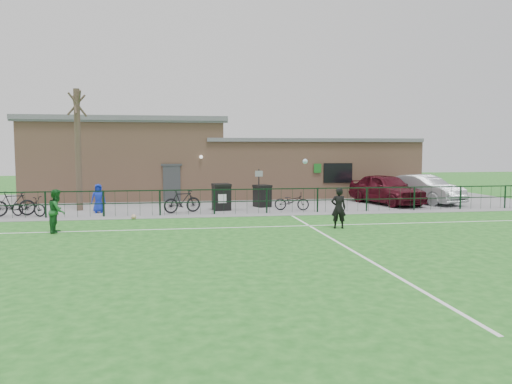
{
  "coord_description": "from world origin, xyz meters",
  "views": [
    {
      "loc": [
        -3.25,
        -15.21,
        3.09
      ],
      "look_at": [
        0.0,
        5.0,
        1.3
      ],
      "focal_mm": 35.0,
      "sensor_mm": 36.0,
      "label": 1
    }
  ],
  "objects": [
    {
      "name": "ground",
      "position": [
        0.0,
        0.0,
        0.0
      ],
      "size": [
        90.0,
        90.0,
        0.0
      ],
      "primitive_type": "plane",
      "color": "#1C5B1B",
      "rests_on": "ground"
    },
    {
      "name": "clubhouse",
      "position": [
        -0.88,
        16.5,
        2.22
      ],
      "size": [
        24.25,
        5.4,
        4.96
      ],
      "color": "tan",
      "rests_on": "ground"
    },
    {
      "name": "car_silver",
      "position": [
        10.56,
        10.97,
        0.81
      ],
      "size": [
        3.18,
        5.07,
        1.58
      ],
      "primitive_type": "imported",
      "rotation": [
        0.0,
        0.0,
        0.34
      ],
      "color": "#A3A6AA",
      "rests_on": "paving_strip"
    },
    {
      "name": "bicycle_e",
      "position": [
        2.43,
        8.89,
        0.47
      ],
      "size": [
        1.8,
        1.01,
        0.9
      ],
      "primitive_type": "imported",
      "rotation": [
        0.0,
        0.0,
        1.31
      ],
      "color": "black",
      "rests_on": "paving_strip"
    },
    {
      "name": "goalkeeper_kick",
      "position": [
        2.93,
        3.26,
        0.84
      ],
      "size": [
        1.05,
        3.08,
        2.64
      ],
      "color": "black",
      "rests_on": "ground"
    },
    {
      "name": "outfield_player",
      "position": [
        -7.59,
        3.91,
        0.8
      ],
      "size": [
        0.63,
        0.8,
        1.6
      ],
      "primitive_type": "imported",
      "rotation": [
        0.0,
        0.0,
        1.54
      ],
      "color": "#1A5C25",
      "rests_on": "ground"
    },
    {
      "name": "pitch_line_touch",
      "position": [
        0.0,
        7.8,
        0.0
      ],
      "size": [
        28.0,
        0.1,
        0.01
      ],
      "primitive_type": "cube",
      "color": "white",
      "rests_on": "ground"
    },
    {
      "name": "bicycle_c",
      "position": [
        -9.88,
        8.6,
        0.47
      ],
      "size": [
        1.82,
        1.17,
        0.9
      ],
      "primitive_type": "imported",
      "rotation": [
        0.0,
        0.0,
        1.21
      ],
      "color": "black",
      "rests_on": "paving_strip"
    },
    {
      "name": "sign_post",
      "position": [
        1.02,
        10.44,
        1.02
      ],
      "size": [
        0.07,
        0.07,
        2.0
      ],
      "primitive_type": "cylinder",
      "rotation": [
        0.0,
        0.0,
        0.11
      ],
      "color": "black",
      "rests_on": "paving_strip"
    },
    {
      "name": "ball_ground",
      "position": [
        -5.1,
        7.0,
        0.11
      ],
      "size": [
        0.22,
        0.22,
        0.22
      ],
      "primitive_type": "sphere",
      "color": "silver",
      "rests_on": "ground"
    },
    {
      "name": "spectator_child",
      "position": [
        -6.93,
        9.36,
        0.71
      ],
      "size": [
        0.71,
        0.5,
        1.39
      ],
      "primitive_type": "imported",
      "rotation": [
        0.0,
        0.0,
        0.09
      ],
      "color": "#1228AC",
      "rests_on": "paving_strip"
    },
    {
      "name": "car_maroon",
      "position": [
        8.23,
        10.77,
        0.86
      ],
      "size": [
        3.2,
        5.28,
        1.68
      ],
      "primitive_type": "imported",
      "rotation": [
        0.0,
        0.0,
        0.26
      ],
      "color": "#450C17",
      "rests_on": "paving_strip"
    },
    {
      "name": "pitch_line_mid",
      "position": [
        0.0,
        4.0,
        0.0
      ],
      "size": [
        28.0,
        0.1,
        0.01
      ],
      "primitive_type": "cube",
      "color": "white",
      "rests_on": "ground"
    },
    {
      "name": "pitch_line_perp",
      "position": [
        2.0,
        0.0,
        0.0
      ],
      "size": [
        0.1,
        16.0,
        0.01
      ],
      "primitive_type": "cube",
      "color": "white",
      "rests_on": "ground"
    },
    {
      "name": "wheelie_bin_left",
      "position": [
        -1.03,
        9.54,
        0.64
      ],
      "size": [
        0.92,
        1.01,
        1.23
      ],
      "primitive_type": "cube",
      "rotation": [
        0.0,
        0.0,
        0.12
      ],
      "color": "black",
      "rests_on": "paving_strip"
    },
    {
      "name": "wheelie_bin_right",
      "position": [
        1.22,
        10.56,
        0.56
      ],
      "size": [
        0.94,
        1.0,
        1.07
      ],
      "primitive_type": "cube",
      "rotation": [
        0.0,
        0.0,
        0.35
      ],
      "color": "black",
      "rests_on": "paving_strip"
    },
    {
      "name": "paving_strip",
      "position": [
        0.0,
        13.5,
        0.01
      ],
      "size": [
        34.0,
        13.0,
        0.02
      ],
      "primitive_type": "cube",
      "color": "slate",
      "rests_on": "ground"
    },
    {
      "name": "bicycle_b",
      "position": [
        -10.59,
        8.76,
        0.59
      ],
      "size": [
        1.96,
        1.0,
        1.13
      ],
      "primitive_type": "imported",
      "rotation": [
        0.0,
        0.0,
        1.83
      ],
      "color": "black",
      "rests_on": "paving_strip"
    },
    {
      "name": "bicycle_d",
      "position": [
        -2.98,
        8.78,
        0.58
      ],
      "size": [
        1.93,
        1.17,
        1.12
      ],
      "primitive_type": "imported",
      "rotation": [
        0.0,
        0.0,
        1.94
      ],
      "color": "black",
      "rests_on": "paving_strip"
    },
    {
      "name": "perimeter_fence",
      "position": [
        0.0,
        8.0,
        0.6
      ],
      "size": [
        28.0,
        0.1,
        1.2
      ],
      "primitive_type": "cube",
      "color": "black",
      "rests_on": "ground"
    },
    {
      "name": "bare_tree",
      "position": [
        -8.0,
        10.5,
        3.0
      ],
      "size": [
        0.3,
        0.3,
        6.0
      ],
      "primitive_type": "cylinder",
      "color": "#443429",
      "rests_on": "ground"
    }
  ]
}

